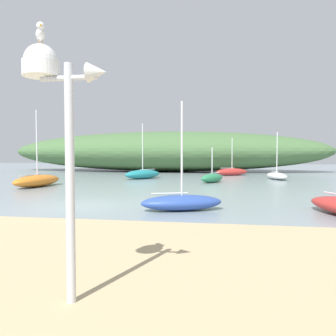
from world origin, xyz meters
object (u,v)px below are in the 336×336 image
mast_structure (53,93)px  sailboat_far_left (212,178)px  sailboat_mid_channel (182,202)px  sailboat_by_sandbar (143,174)px  seagull_on_radar (40,33)px  sailboat_west_reach (232,172)px  sailboat_east_reach (277,176)px  sailboat_far_right (37,181)px

mast_structure → sailboat_far_left: 21.44m
sailboat_mid_channel → sailboat_by_sandbar: (-5.38, 15.53, 0.09)m
sailboat_far_left → sailboat_mid_channel: bearing=-93.3°
sailboat_mid_channel → sailboat_far_left: bearing=86.7°
seagull_on_radar → sailboat_west_reach: bearing=83.8°
seagull_on_radar → sailboat_east_reach: (6.90, 25.45, -3.46)m
seagull_on_radar → sailboat_mid_channel: size_ratio=0.08×
sailboat_mid_channel → sailboat_by_sandbar: bearing=109.1°
mast_structure → sailboat_mid_channel: size_ratio=0.82×
sailboat_far_right → sailboat_east_reach: bearing=29.0°
sailboat_west_reach → sailboat_mid_channel: bearing=-96.5°
sailboat_far_right → sailboat_west_reach: (13.06, 13.76, -0.03)m
sailboat_mid_channel → sailboat_east_reach: size_ratio=1.04×
sailboat_far_right → sailboat_by_sandbar: sailboat_far_right is taller
sailboat_by_sandbar → sailboat_east_reach: bearing=6.7°
sailboat_far_right → sailboat_by_sandbar: 9.50m
mast_structure → sailboat_mid_channel: (0.64, 8.56, -2.67)m
mast_structure → seagull_on_radar: (-0.15, -0.02, 0.78)m
sailboat_far_left → mast_structure: bearing=-93.7°
sailboat_mid_channel → sailboat_east_reach: bearing=70.1°
sailboat_mid_channel → mast_structure: bearing=-94.3°
seagull_on_radar → sailboat_far_left: seagull_on_radar is taller
sailboat_east_reach → sailboat_far_left: (-5.37, -4.20, 0.04)m
mast_structure → sailboat_east_reach: bearing=75.2°
seagull_on_radar → mast_structure: bearing=5.7°
seagull_on_radar → sailboat_by_sandbar: bearing=100.8°
sailboat_far_right → sailboat_west_reach: size_ratio=1.34×
mast_structure → sailboat_by_sandbar: bearing=101.1°
mast_structure → sailboat_east_reach: 26.45m
seagull_on_radar → sailboat_east_reach: 26.60m
mast_structure → seagull_on_radar: 0.79m
seagull_on_radar → sailboat_mid_channel: 9.28m
sailboat_east_reach → sailboat_mid_channel: bearing=-109.9°
sailboat_far_left → sailboat_west_reach: bearing=78.9°
mast_structure → sailboat_by_sandbar: size_ratio=0.71×
sailboat_far_left → sailboat_far_right: bearing=-156.0°
sailboat_by_sandbar → sailboat_far_right: bearing=-123.5°
seagull_on_radar → sailboat_west_reach: (3.23, 29.94, -3.39)m
seagull_on_radar → sailboat_far_left: (1.53, 21.25, -3.41)m
sailboat_west_reach → sailboat_far_left: sailboat_west_reach is taller
sailboat_west_reach → sailboat_far_left: (-1.70, -8.69, -0.02)m
seagull_on_radar → sailboat_by_sandbar: sailboat_by_sandbar is taller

